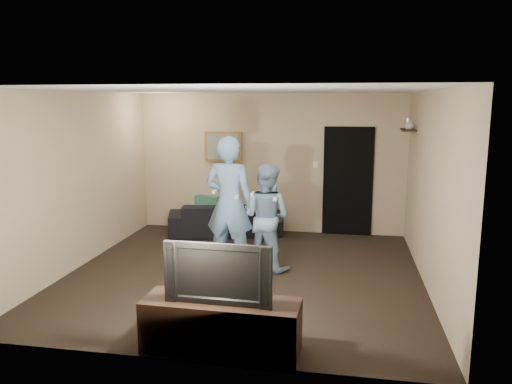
% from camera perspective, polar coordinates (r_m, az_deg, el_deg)
% --- Properties ---
extents(ground, '(5.00, 5.00, 0.00)m').
position_cam_1_polar(ground, '(7.30, -1.36, -9.31)').
color(ground, black).
rests_on(ground, ground).
extents(ceiling, '(5.00, 5.00, 0.04)m').
position_cam_1_polar(ceiling, '(6.87, -1.46, 11.56)').
color(ceiling, silver).
rests_on(ceiling, wall_back).
extents(wall_back, '(5.00, 0.04, 2.60)m').
position_cam_1_polar(wall_back, '(9.41, 1.63, 3.30)').
color(wall_back, tan).
rests_on(wall_back, ground).
extents(wall_front, '(5.00, 0.04, 2.60)m').
position_cam_1_polar(wall_front, '(4.60, -7.65, -4.30)').
color(wall_front, tan).
rests_on(wall_front, ground).
extents(wall_left, '(0.04, 5.00, 2.60)m').
position_cam_1_polar(wall_left, '(7.85, -19.59, 1.29)').
color(wall_left, tan).
rests_on(wall_left, ground).
extents(wall_right, '(0.04, 5.00, 2.60)m').
position_cam_1_polar(wall_right, '(6.92, 19.32, 0.16)').
color(wall_right, tan).
rests_on(wall_right, ground).
extents(sofa, '(2.22, 1.36, 0.61)m').
position_cam_1_polar(sofa, '(9.33, -3.52, -3.00)').
color(sofa, black).
rests_on(sofa, ground).
extents(throw_pillow, '(0.49, 0.25, 0.46)m').
position_cam_1_polar(throw_pillow, '(9.38, -5.59, -1.85)').
color(throw_pillow, '#1C5542').
rests_on(throw_pillow, sofa).
extents(painting_frame, '(0.72, 0.05, 0.57)m').
position_cam_1_polar(painting_frame, '(9.52, -3.76, 5.18)').
color(painting_frame, olive).
rests_on(painting_frame, wall_back).
extents(painting_canvas, '(0.62, 0.01, 0.47)m').
position_cam_1_polar(painting_canvas, '(9.50, -3.80, 5.17)').
color(painting_canvas, slate).
rests_on(painting_canvas, painting_frame).
extents(doorway, '(0.90, 0.06, 2.00)m').
position_cam_1_polar(doorway, '(9.32, 10.45, 1.20)').
color(doorway, black).
rests_on(doorway, ground).
extents(light_switch, '(0.08, 0.02, 0.12)m').
position_cam_1_polar(light_switch, '(9.29, 6.81, 3.14)').
color(light_switch, silver).
rests_on(light_switch, wall_back).
extents(wall_shelf, '(0.20, 0.60, 0.03)m').
position_cam_1_polar(wall_shelf, '(8.60, 17.00, 6.81)').
color(wall_shelf, black).
rests_on(wall_shelf, wall_right).
extents(shelf_vase, '(0.19, 0.19, 0.16)m').
position_cam_1_polar(shelf_vase, '(8.44, 17.16, 7.39)').
color(shelf_vase, '#B7B7BC').
rests_on(shelf_vase, wall_shelf).
extents(shelf_figurine, '(0.06, 0.06, 0.18)m').
position_cam_1_polar(shelf_figurine, '(8.69, 16.96, 7.54)').
color(shelf_figurine, silver).
rests_on(shelf_figurine, wall_shelf).
extents(tv_console, '(1.57, 0.54, 0.56)m').
position_cam_1_polar(tv_console, '(5.13, -4.00, -15.13)').
color(tv_console, black).
rests_on(tv_console, ground).
extents(television, '(1.06, 0.17, 0.61)m').
position_cam_1_polar(television, '(4.91, -4.09, -8.98)').
color(television, black).
rests_on(television, tv_console).
extents(wii_player_left, '(0.77, 0.57, 1.97)m').
position_cam_1_polar(wii_player_left, '(7.26, -3.07, -1.34)').
color(wii_player_left, '#698FB7').
rests_on(wii_player_left, ground).
extents(wii_player_right, '(0.92, 0.83, 1.56)m').
position_cam_1_polar(wii_player_right, '(7.32, 1.19, -2.86)').
color(wii_player_right, '#7D9AB6').
rests_on(wii_player_right, ground).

